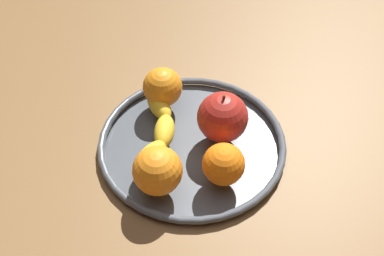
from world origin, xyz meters
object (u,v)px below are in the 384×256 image
object	(u,v)px
orange_back_left	(163,87)
orange_front_left	(224,164)
banana	(158,128)
fruit_bowl	(192,144)
apple	(223,117)
orange_back_right	(157,171)

from	to	relation	value
orange_back_left	orange_front_left	bearing A→B (deg)	-142.86
banana	orange_back_left	bearing A→B (deg)	0.72
fruit_bowl	apple	distance (cm)	7.08
fruit_bowl	orange_back_right	distance (cm)	11.30
fruit_bowl	apple	world-z (taller)	apple
orange_back_left	orange_back_right	bearing A→B (deg)	-173.56
banana	orange_back_left	distance (cm)	7.99
fruit_bowl	banana	distance (cm)	6.19
fruit_bowl	orange_back_right	xyz separation A→B (cm)	(-9.52, 3.98, 4.61)
apple	orange_back_left	xyz separation A→B (cm)	(6.48, 10.66, -0.72)
banana	orange_back_right	bearing A→B (deg)	-172.68
banana	orange_back_right	size ratio (longest dim) A/B	2.52
orange_back_left	orange_front_left	size ratio (longest dim) A/B	1.05
orange_back_right	orange_back_left	distance (cm)	17.96
apple	orange_back_left	distance (cm)	12.50
banana	apple	xyz separation A→B (cm)	(1.30, -10.29, 2.47)
fruit_bowl	orange_back_left	size ratio (longest dim) A/B	4.55
fruit_bowl	orange_back_left	bearing A→B (deg)	35.74
banana	orange_back_right	distance (cm)	10.41
fruit_bowl	orange_back_left	world-z (taller)	orange_back_left
apple	orange_back_right	bearing A→B (deg)	142.73
apple	orange_front_left	bearing A→B (deg)	-174.46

